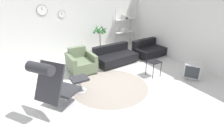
% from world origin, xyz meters
% --- Properties ---
extents(ground_plane, '(12.00, 12.00, 0.00)m').
position_xyz_m(ground_plane, '(0.00, 0.00, 0.00)').
color(ground_plane, silver).
extents(wall_back, '(12.00, 0.09, 2.80)m').
position_xyz_m(wall_back, '(-0.00, 2.87, 1.40)').
color(wall_back, silver).
rests_on(wall_back, ground_plane).
extents(wall_right, '(0.06, 12.00, 2.80)m').
position_xyz_m(wall_right, '(3.13, 0.00, 1.40)').
color(wall_right, silver).
rests_on(wall_right, ground_plane).
extents(round_rug, '(2.17, 2.17, 0.01)m').
position_xyz_m(round_rug, '(-0.21, -0.30, 0.00)').
color(round_rug, gray).
rests_on(round_rug, ground_plane).
extents(lounge_chair, '(1.14, 1.05, 1.29)m').
position_xyz_m(lounge_chair, '(-1.83, -0.65, 0.77)').
color(lounge_chair, '#BCBCC1').
rests_on(lounge_chair, ground_plane).
extents(ottoman, '(0.44, 0.38, 0.40)m').
position_xyz_m(ottoman, '(-1.04, -0.09, 0.29)').
color(ottoman, '#BCBCC1').
rests_on(ottoman, ground_plane).
extents(armchair_red, '(0.82, 0.90, 0.78)m').
position_xyz_m(armchair_red, '(-0.54, 1.08, 0.29)').
color(armchair_red, silver).
rests_on(armchair_red, ground_plane).
extents(couch_low, '(1.59, 0.97, 0.66)m').
position_xyz_m(couch_low, '(0.84, 1.13, 0.24)').
color(couch_low, black).
rests_on(couch_low, ground_plane).
extents(couch_second, '(1.29, 0.94, 0.66)m').
position_xyz_m(couch_second, '(2.45, 1.08, 0.24)').
color(couch_second, black).
rests_on(couch_second, ground_plane).
extents(side_table, '(0.36, 0.36, 0.50)m').
position_xyz_m(side_table, '(1.32, -0.41, 0.43)').
color(side_table, black).
rests_on(side_table, ground_plane).
extents(crt_television, '(0.64, 0.63, 0.50)m').
position_xyz_m(crt_television, '(2.23, -1.16, 0.27)').
color(crt_television, '#B7B7B7').
rests_on(crt_television, ground_plane).
extents(potted_plant, '(0.60, 0.63, 1.33)m').
position_xyz_m(potted_plant, '(0.84, 2.33, 0.70)').
color(potted_plant, brown).
rests_on(potted_plant, ground_plane).
extents(shelf_unit, '(0.95, 0.28, 1.76)m').
position_xyz_m(shelf_unit, '(2.31, 2.66, 1.13)').
color(shelf_unit, '#BCBCC1').
rests_on(shelf_unit, ground_plane).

